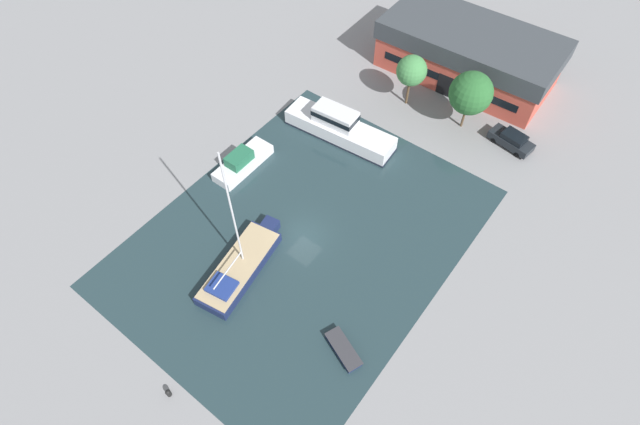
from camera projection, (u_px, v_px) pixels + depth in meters
name	position (u px, v px, depth m)	size (l,w,h in m)	color
ground_plane	(304.00, 236.00, 45.03)	(440.00, 440.00, 0.00)	gray
water_canal	(304.00, 236.00, 45.03)	(24.80, 32.11, 0.01)	#23383D
warehouse_building	(469.00, 53.00, 56.60)	(19.94, 10.26, 5.74)	#C64C3D
quay_tree_near_building	(412.00, 71.00, 52.39)	(3.25, 3.25, 6.00)	brown
quay_tree_by_water	(471.00, 93.00, 50.08)	(4.43, 4.43, 6.66)	brown
parked_car	(512.00, 140.00, 51.20)	(4.82, 2.57, 1.63)	#1E2328
sailboat_moored	(240.00, 266.00, 42.42)	(4.53, 10.30, 14.01)	#19234C
motor_cruiser	(339.00, 127.00, 51.75)	(12.24, 4.04, 3.35)	white
small_dinghy	(343.00, 350.00, 38.35)	(3.79, 2.53, 0.53)	#19234C
cabin_boat	(242.00, 162.00, 49.46)	(2.39, 6.65, 2.07)	white
mooring_bollard	(168.00, 393.00, 36.25)	(0.39, 0.39, 0.77)	black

